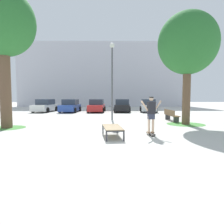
# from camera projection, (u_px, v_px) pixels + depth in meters

# --- Properties ---
(ground_plane) EXTENTS (120.00, 120.00, 0.00)m
(ground_plane) POSITION_uv_depth(u_px,v_px,m) (105.00, 138.00, 8.79)
(ground_plane) COLOR #B7B5AD
(building_facade) EXTENTS (31.22, 4.00, 11.57)m
(building_facade) POSITION_uv_depth(u_px,v_px,m) (104.00, 75.00, 38.58)
(building_facade) COLOR silver
(building_facade) RESTS_ON ground
(skate_box) EXTENTS (0.97, 1.97, 0.46)m
(skate_box) POSITION_uv_depth(u_px,v_px,m) (112.00, 128.00, 9.11)
(skate_box) COLOR #38383D
(skate_box) RESTS_ON ground
(skateboard) EXTENTS (0.32, 0.82, 0.09)m
(skateboard) POSITION_uv_depth(u_px,v_px,m) (151.00, 134.00, 9.50)
(skateboard) COLOR black
(skateboard) RESTS_ON ground
(skater) EXTENTS (1.00, 0.33, 1.69)m
(skater) POSITION_uv_depth(u_px,v_px,m) (151.00, 112.00, 9.43)
(skater) COLOR beige
(skater) RESTS_ON skateboard
(tree_near_left) EXTENTS (3.53, 3.53, 7.74)m
(tree_near_left) POSITION_uv_depth(u_px,v_px,m) (3.00, 25.00, 11.37)
(tree_near_left) COLOR brown
(tree_near_left) RESTS_ON ground
(grass_patch_near_left) EXTENTS (2.05, 2.05, 0.01)m
(grass_patch_near_left) POSITION_uv_depth(u_px,v_px,m) (7.00, 128.00, 11.79)
(grass_patch_near_left) COLOR #47893D
(grass_patch_near_left) RESTS_ON ground
(tree_near_right) EXTENTS (3.72, 3.72, 7.11)m
(tree_near_right) POSITION_uv_depth(u_px,v_px,m) (188.00, 44.00, 12.94)
(tree_near_right) COLOR brown
(tree_near_right) RESTS_ON ground
(grass_patch_near_right) EXTENTS (2.40, 2.40, 0.01)m
(grass_patch_near_right) POSITION_uv_depth(u_px,v_px,m) (186.00, 124.00, 13.32)
(grass_patch_near_right) COLOR #47893D
(grass_patch_near_right) RESTS_ON ground
(car_white) EXTENTS (2.26, 4.36, 1.50)m
(car_white) POSITION_uv_depth(u_px,v_px,m) (45.00, 106.00, 24.31)
(car_white) COLOR silver
(car_white) RESTS_ON ground
(car_blue) EXTENTS (2.12, 4.30, 1.50)m
(car_blue) POSITION_uv_depth(u_px,v_px,m) (70.00, 106.00, 23.96)
(car_blue) COLOR #28479E
(car_blue) RESTS_ON ground
(car_red) EXTENTS (2.05, 4.26, 1.50)m
(car_red) POSITION_uv_depth(u_px,v_px,m) (97.00, 106.00, 24.13)
(car_red) COLOR red
(car_red) RESTS_ON ground
(car_black) EXTENTS (2.20, 4.34, 1.50)m
(car_black) POSITION_uv_depth(u_px,v_px,m) (122.00, 106.00, 24.55)
(car_black) COLOR black
(car_black) RESTS_ON ground
(car_silver) EXTENTS (2.28, 4.37, 1.50)m
(car_silver) POSITION_uv_depth(u_px,v_px,m) (148.00, 106.00, 24.48)
(car_silver) COLOR #B7BABF
(car_silver) RESTS_ON ground
(park_bench) EXTENTS (0.49, 2.41, 0.83)m
(park_bench) POSITION_uv_depth(u_px,v_px,m) (171.00, 115.00, 15.14)
(park_bench) COLOR brown
(park_bench) RESTS_ON ground
(light_post) EXTENTS (0.36, 0.36, 5.83)m
(light_post) POSITION_uv_depth(u_px,v_px,m) (112.00, 70.00, 15.61)
(light_post) COLOR #4C4C51
(light_post) RESTS_ON ground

